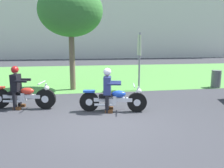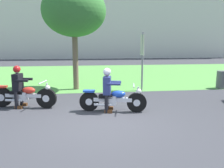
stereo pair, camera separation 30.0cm
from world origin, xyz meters
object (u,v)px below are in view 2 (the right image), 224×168
object	(u,v)px
rider_follow	(18,83)
motorcycle_lead	(113,100)
tree_roadside	(74,11)
sign_banner	(143,53)
trash_can	(221,80)
rider_lead	(108,86)
motorcycle_follow	(24,96)

from	to	relation	value
rider_follow	motorcycle_lead	bearing A→B (deg)	-3.73
tree_roadside	sign_banner	xyz separation A→B (m)	(2.99, -0.67, -1.80)
tree_roadside	trash_can	distance (m)	7.57
trash_can	sign_banner	distance (m)	4.10
motorcycle_lead	rider_follow	bearing A→B (deg)	176.27
tree_roadside	sign_banner	world-z (taller)	tree_roadside
motorcycle_lead	rider_lead	world-z (taller)	rider_lead
trash_can	sign_banner	bearing A→B (deg)	-179.82
motorcycle_follow	sign_banner	size ratio (longest dim) A/B	0.85
motorcycle_lead	tree_roadside	bearing A→B (deg)	120.80
rider_follow	trash_can	world-z (taller)	rider_follow
rider_lead	trash_can	distance (m)	6.52
rider_lead	rider_follow	size ratio (longest dim) A/B	0.98
motorcycle_lead	rider_lead	bearing A→B (deg)	179.14
tree_roadside	trash_can	xyz separation A→B (m)	(6.88, -0.66, -3.11)
motorcycle_follow	rider_follow	size ratio (longest dim) A/B	1.55
motorcycle_lead	sign_banner	xyz separation A→B (m)	(1.72, 3.04, 1.34)
rider_follow	rider_lead	bearing A→B (deg)	-3.89
trash_can	rider_follow	bearing A→B (deg)	-165.82
trash_can	sign_banner	size ratio (longest dim) A/B	0.32
motorcycle_lead	rider_lead	distance (m)	0.46
rider_follow	tree_roadside	xyz separation A→B (m)	(1.80, 2.85, 2.70)
rider_lead	motorcycle_follow	distance (m)	2.88
sign_banner	rider_lead	bearing A→B (deg)	-122.15
rider_lead	tree_roadside	xyz separation A→B (m)	(-1.11, 3.67, 2.72)
rider_follow	trash_can	xyz separation A→B (m)	(8.67, 2.19, -0.41)
motorcycle_follow	rider_follow	xyz separation A→B (m)	(-0.16, 0.04, 0.42)
motorcycle_follow	rider_lead	bearing A→B (deg)	-4.07
rider_lead	motorcycle_lead	bearing A→B (deg)	-0.86
motorcycle_follow	trash_can	xyz separation A→B (m)	(8.51, 2.23, 0.02)
motorcycle_lead	sign_banner	bearing A→B (deg)	72.34
motorcycle_lead	sign_banner	distance (m)	3.74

